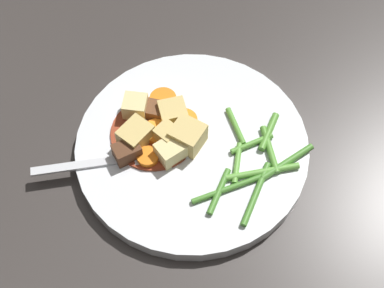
{
  "coord_description": "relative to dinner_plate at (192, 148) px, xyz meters",
  "views": [
    {
      "loc": [
        -0.11,
        0.32,
        0.57
      ],
      "look_at": [
        0.0,
        0.0,
        0.02
      ],
      "focal_mm": 53.48,
      "sensor_mm": 36.0,
      "label": 1
    }
  ],
  "objects": [
    {
      "name": "ground_plane",
      "position": [
        0.0,
        0.0,
        -0.01
      ],
      "size": [
        3.0,
        3.0,
        0.0
      ],
      "primitive_type": "plane",
      "color": "#383330"
    },
    {
      "name": "dinner_plate",
      "position": [
        0.0,
        0.0,
        0.0
      ],
      "size": [
        0.27,
        0.27,
        0.02
      ],
      "primitive_type": "cylinder",
      "color": "white",
      "rests_on": "ground_plane"
    },
    {
      "name": "stew_sauce",
      "position": [
        0.05,
        -0.0,
        0.01
      ],
      "size": [
        0.1,
        0.1,
        0.0
      ],
      "primitive_type": "cylinder",
      "color": "#93381E",
      "rests_on": "dinner_plate"
    },
    {
      "name": "carrot_slice_0",
      "position": [
        0.04,
        0.03,
        0.01
      ],
      "size": [
        0.03,
        0.03,
        0.01
      ],
      "primitive_type": "cylinder",
      "rotation": [
        0.0,
        0.0,
        3.35
      ],
      "color": "orange",
      "rests_on": "dinner_plate"
    },
    {
      "name": "carrot_slice_1",
      "position": [
        0.04,
        -0.0,
        0.01
      ],
      "size": [
        0.05,
        0.05,
        0.01
      ],
      "primitive_type": "cylinder",
      "rotation": [
        0.0,
        0.0,
        0.76
      ],
      "color": "orange",
      "rests_on": "dinner_plate"
    },
    {
      "name": "carrot_slice_2",
      "position": [
        0.02,
        -0.02,
        0.01
      ],
      "size": [
        0.04,
        0.04,
        0.01
      ],
      "primitive_type": "cylinder",
      "rotation": [
        0.0,
        0.0,
        6.05
      ],
      "color": "orange",
      "rests_on": "dinner_plate"
    },
    {
      "name": "carrot_slice_3",
      "position": [
        0.05,
        -0.04,
        0.02
      ],
      "size": [
        0.04,
        0.04,
        0.01
      ],
      "primitive_type": "cylinder",
      "rotation": [
        0.0,
        0.0,
        1.22
      ],
      "color": "orange",
      "rests_on": "dinner_plate"
    },
    {
      "name": "potato_chunk_0",
      "position": [
        0.03,
        -0.03,
        0.02
      ],
      "size": [
        0.04,
        0.04,
        0.02
      ],
      "primitive_type": "cube",
      "rotation": [
        0.0,
        0.0,
        3.71
      ],
      "color": "#DBBC6B",
      "rests_on": "dinner_plate"
    },
    {
      "name": "potato_chunk_1",
      "position": [
        0.01,
        0.0,
        0.02
      ],
      "size": [
        0.04,
        0.04,
        0.03
      ],
      "primitive_type": "cube",
      "rotation": [
        0.0,
        0.0,
        6.07
      ],
      "color": "#DBBC6B",
      "rests_on": "dinner_plate"
    },
    {
      "name": "potato_chunk_2",
      "position": [
        0.02,
        0.02,
        0.02
      ],
      "size": [
        0.04,
        0.04,
        0.02
      ],
      "primitive_type": "cube",
      "rotation": [
        0.0,
        0.0,
        5.66
      ],
      "color": "#EAD68C",
      "rests_on": "dinner_plate"
    },
    {
      "name": "potato_chunk_3",
      "position": [
        0.03,
        0.01,
        0.02
      ],
      "size": [
        0.03,
        0.03,
        0.02
      ],
      "primitive_type": "cube",
      "rotation": [
        0.0,
        0.0,
        2.73
      ],
      "color": "#DBBC6B",
      "rests_on": "dinner_plate"
    },
    {
      "name": "potato_chunk_4",
      "position": [
        0.08,
        -0.02,
        0.02
      ],
      "size": [
        0.03,
        0.03,
        0.02
      ],
      "primitive_type": "cube",
      "rotation": [
        0.0,
        0.0,
        0.19
      ],
      "color": "#EAD68C",
      "rests_on": "dinner_plate"
    },
    {
      "name": "potato_chunk_5",
      "position": [
        0.06,
        0.02,
        0.02
      ],
      "size": [
        0.04,
        0.04,
        0.03
      ],
      "primitive_type": "cube",
      "rotation": [
        0.0,
        0.0,
        4.35
      ],
      "color": "#DBBC6B",
      "rests_on": "dinner_plate"
    },
    {
      "name": "meat_chunk_0",
      "position": [
        0.06,
        0.04,
        0.02
      ],
      "size": [
        0.04,
        0.04,
        0.02
      ],
      "primitive_type": "cube",
      "rotation": [
        0.0,
        0.0,
        5.51
      ],
      "color": "#56331E",
      "rests_on": "dinner_plate"
    },
    {
      "name": "meat_chunk_1",
      "position": [
        0.05,
        -0.03,
        0.02
      ],
      "size": [
        0.03,
        0.02,
        0.02
      ],
      "primitive_type": "cube",
      "rotation": [
        0.0,
        0.0,
        3.22
      ],
      "color": "brown",
      "rests_on": "dinner_plate"
    },
    {
      "name": "green_bean_0",
      "position": [
        -0.06,
        0.04,
        0.01
      ],
      "size": [
        0.07,
        0.06,
        0.01
      ],
      "primitive_type": "cylinder",
      "rotation": [
        0.0,
        1.57,
        0.7
      ],
      "color": "#4C8E33",
      "rests_on": "dinner_plate"
    },
    {
      "name": "green_bean_1",
      "position": [
        -0.09,
        -0.02,
        0.01
      ],
      "size": [
        0.04,
        0.06,
        0.01
      ],
      "primitive_type": "cylinder",
      "rotation": [
        0.0,
        1.57,
        2.08
      ],
      "color": "#599E38",
      "rests_on": "dinner_plate"
    },
    {
      "name": "green_bean_2",
      "position": [
        -0.08,
        -0.04,
        0.01
      ],
      "size": [
        0.01,
        0.05,
        0.01
      ],
      "primitive_type": "cylinder",
      "rotation": [
        0.0,
        1.57,
        1.49
      ],
      "color": "#599E38",
      "rests_on": "dinner_plate"
    },
    {
      "name": "green_bean_3",
      "position": [
        -0.06,
        0.01,
        0.01
      ],
      "size": [
        0.01,
        0.05,
        0.01
      ],
      "primitive_type": "cylinder",
      "rotation": [
        0.0,
        1.57,
        1.74
      ],
      "color": "#66AD42",
      "rests_on": "dinner_plate"
    },
    {
      "name": "green_bean_4",
      "position": [
        -0.05,
        0.05,
        0.01
      ],
      "size": [
        0.01,
        0.06,
        0.01
      ],
      "primitive_type": "cylinder",
      "rotation": [
        0.0,
        1.57,
        1.5
      ],
      "color": "#4C8E33",
      "rests_on": "dinner_plate"
    },
    {
      "name": "green_bean_5",
      "position": [
        -0.06,
        -0.02,
        0.01
      ],
      "size": [
        0.04,
        0.04,
        0.01
      ],
      "primitive_type": "cylinder",
      "rotation": [
        0.0,
        1.57,
        0.76
      ],
      "color": "#599E38",
      "rests_on": "dinner_plate"
    },
    {
      "name": "green_bean_6",
      "position": [
        -0.09,
        0.01,
        0.01
      ],
      "size": [
        0.08,
        0.05,
        0.01
      ],
      "primitive_type": "cylinder",
      "rotation": [
        0.0,
        1.57,
        0.51
      ],
      "color": "#66AD42",
      "rests_on": "dinner_plate"
    },
    {
      "name": "green_bean_7",
      "position": [
        -0.04,
        -0.04,
        0.01
      ],
      "size": [
        0.04,
        0.04,
        0.01
      ],
      "primitive_type": "cylinder",
      "rotation": [
        0.0,
        1.57,
        2.21
      ],
      "color": "#599E38",
      "rests_on": "dinner_plate"
    },
    {
      "name": "green_bean_8",
      "position": [
        -0.11,
        -0.01,
        0.01
      ],
      "size": [
        0.05,
        0.06,
        0.01
      ],
      "primitive_type": "cylinder",
      "rotation": [
        0.0,
        1.57,
        0.93
      ],
      "color": "#4C8E33",
      "rests_on": "dinner_plate"
    },
    {
      "name": "green_bean_9",
      "position": [
        -0.09,
        0.04,
        0.01
      ],
      "size": [
        0.01,
        0.08,
        0.01
      ],
      "primitive_type": "cylinder",
      "rotation": [
        0.0,
        1.57,
        1.49
      ],
      "color": "#4C8E33",
      "rests_on": "dinner_plate"
    },
    {
      "name": "fork",
      "position": [
        0.07,
        0.05,
        0.01
      ],
      "size": [
        0.16,
        0.1,
        0.0
      ],
      "color": "silver",
      "rests_on": "dinner_plate"
    }
  ]
}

